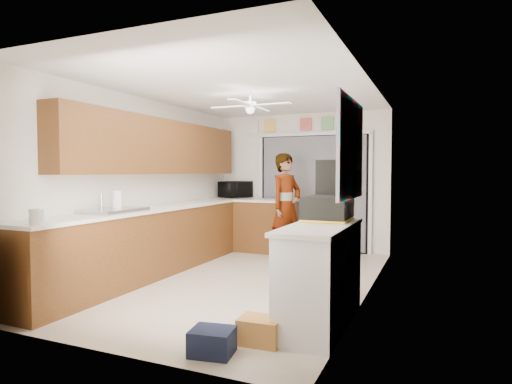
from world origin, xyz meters
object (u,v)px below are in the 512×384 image
(microwave, at_px, (235,189))
(man, at_px, (286,206))
(suitcase, at_px, (328,208))
(paper_towel_roll, at_px, (117,201))
(navy_crate, at_px, (212,342))
(dog, at_px, (307,259))
(cardboard_box, at_px, (260,331))

(microwave, xyz_separation_m, man, (1.27, -0.70, -0.23))
(microwave, bearing_deg, man, -97.24)
(suitcase, bearing_deg, paper_towel_roll, 179.64)
(navy_crate, distance_m, man, 3.89)
(paper_towel_roll, bearing_deg, dog, 35.46)
(microwave, xyz_separation_m, paper_towel_roll, (-0.15, -3.09, -0.03))
(man, bearing_deg, navy_crate, -146.56)
(suitcase, height_order, man, man)
(cardboard_box, relative_size, man, 0.20)
(suitcase, relative_size, man, 0.33)
(microwave, xyz_separation_m, dog, (1.90, -1.63, -0.87))
(paper_towel_roll, bearing_deg, suitcase, 0.63)
(paper_towel_roll, height_order, man, man)
(cardboard_box, height_order, dog, dog)
(cardboard_box, bearing_deg, dog, 97.34)
(cardboard_box, xyz_separation_m, dog, (-0.32, 2.47, 0.11))
(dog, bearing_deg, man, 145.16)
(cardboard_box, bearing_deg, man, 105.62)
(man, xyz_separation_m, dog, (0.63, -0.93, -0.65))
(paper_towel_roll, height_order, cardboard_box, paper_towel_roll)
(paper_towel_roll, relative_size, dog, 0.46)
(dog, bearing_deg, cardboard_box, -61.79)
(paper_towel_roll, bearing_deg, cardboard_box, -22.98)
(paper_towel_roll, distance_m, dog, 2.66)
(navy_crate, xyz_separation_m, man, (-0.69, 3.75, 0.77))
(microwave, bearing_deg, dog, -108.94)
(cardboard_box, bearing_deg, microwave, 118.46)
(suitcase, xyz_separation_m, man, (-1.27, 2.36, -0.19))
(microwave, height_order, cardboard_box, microwave)
(cardboard_box, distance_m, navy_crate, 0.44)
(suitcase, distance_m, navy_crate, 1.78)
(suitcase, xyz_separation_m, dog, (-0.64, 1.44, -0.84))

